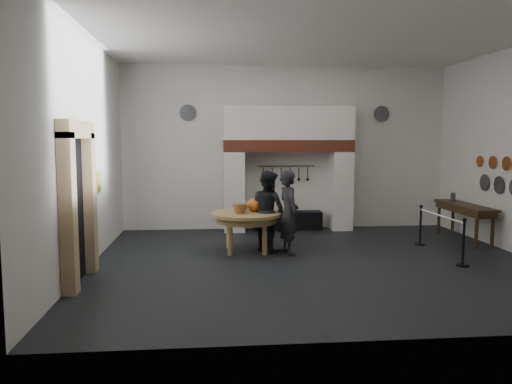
{
  "coord_description": "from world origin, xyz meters",
  "views": [
    {
      "loc": [
        -2.15,
        -9.78,
        2.48
      ],
      "look_at": [
        -1.14,
        0.91,
        1.35
      ],
      "focal_mm": 35.0,
      "sensor_mm": 36.0,
      "label": 1
    }
  ],
  "objects": [
    {
      "name": "wall_plaque",
      "position": [
        -4.45,
        0.8,
        1.6
      ],
      "size": [
        0.05,
        0.34,
        0.44
      ],
      "primitive_type": "cube",
      "color": "gold",
      "rests_on": "wall_left"
    },
    {
      "name": "chimney_hood",
      "position": [
        0.0,
        3.65,
        2.92
      ],
      "size": [
        3.5,
        0.7,
        0.9
      ],
      "primitive_type": "cube",
      "color": "silver",
      "rests_on": "hearth_brick_band"
    },
    {
      "name": "door_recess",
      "position": [
        -4.47,
        -1.0,
        1.25
      ],
      "size": [
        0.04,
        1.1,
        2.5
      ],
      "primitive_type": "cube",
      "color": "black",
      "rests_on": "floor"
    },
    {
      "name": "cheese_block_big",
      "position": [
        -0.84,
        1.06,
        0.99
      ],
      "size": [
        0.22,
        0.22,
        0.24
      ],
      "primitive_type": "cube",
      "color": "#E4D088",
      "rests_on": "work_table"
    },
    {
      "name": "ceiling",
      "position": [
        0.0,
        0.0,
        4.5
      ],
      "size": [
        9.0,
        8.0,
        0.02
      ],
      "primitive_type": "cube",
      "color": "silver",
      "rests_on": "wall_back"
    },
    {
      "name": "floor",
      "position": [
        0.0,
        0.0,
        0.0
      ],
      "size": [
        9.0,
        8.0,
        0.02
      ],
      "primitive_type": "cube",
      "color": "black",
      "rests_on": "ground"
    },
    {
      "name": "pewter_plate_back_left",
      "position": [
        -2.7,
        3.96,
        3.2
      ],
      "size": [
        0.44,
        0.03,
        0.44
      ],
      "primitive_type": "cylinder",
      "rotation": [
        1.57,
        0.0,
        0.0
      ],
      "color": "#4C4C51",
      "rests_on": "wall_back"
    },
    {
      "name": "visitor_near",
      "position": [
        -0.44,
        0.75,
        0.91
      ],
      "size": [
        0.58,
        0.75,
        1.83
      ],
      "primitive_type": "imported",
      "rotation": [
        0.0,
        0.0,
        1.81
      ],
      "color": "black",
      "rests_on": "floor"
    },
    {
      "name": "wall_left",
      "position": [
        -4.5,
        0.0,
        2.25
      ],
      "size": [
        0.02,
        8.0,
        4.5
      ],
      "primitive_type": "cube",
      "color": "silver",
      "rests_on": "floor"
    },
    {
      "name": "copper_pan_c",
      "position": [
        4.46,
        1.3,
        1.95
      ],
      "size": [
        0.03,
        0.3,
        0.3
      ],
      "primitive_type": "cylinder",
      "rotation": [
        0.0,
        1.57,
        0.0
      ],
      "color": "#C6662D",
      "rests_on": "wall_right"
    },
    {
      "name": "door_lintel",
      "position": [
        -4.38,
        -1.0,
        2.65
      ],
      "size": [
        0.22,
        1.7,
        0.3
      ],
      "primitive_type": "cube",
      "color": "tan",
      "rests_on": "door_jamb_near"
    },
    {
      "name": "copper_pan_d",
      "position": [
        4.46,
        1.85,
        1.95
      ],
      "size": [
        0.03,
        0.28,
        0.28
      ],
      "primitive_type": "cylinder",
      "rotation": [
        0.0,
        1.57,
        0.0
      ],
      "color": "#C6662D",
      "rests_on": "wall_right"
    },
    {
      "name": "door_jamb_near",
      "position": [
        -4.38,
        -1.7,
        1.3
      ],
      "size": [
        0.22,
        0.3,
        2.6
      ],
      "primitive_type": "cube",
      "color": "tan",
      "rests_on": "floor"
    },
    {
      "name": "visitor_far",
      "position": [
        -0.84,
        1.15,
        0.9
      ],
      "size": [
        1.05,
        1.1,
        1.8
      ],
      "primitive_type": "imported",
      "rotation": [
        0.0,
        0.0,
        2.17
      ],
      "color": "black",
      "rests_on": "floor"
    },
    {
      "name": "pumpkin",
      "position": [
        -1.14,
        1.21,
        1.03
      ],
      "size": [
        0.36,
        0.36,
        0.31
      ],
      "primitive_type": "ellipsoid",
      "color": "orange",
      "rests_on": "work_table"
    },
    {
      "name": "hearth_brick_band",
      "position": [
        0.0,
        3.65,
        2.31
      ],
      "size": [
        3.5,
        0.72,
        0.32
      ],
      "primitive_type": "cube",
      "color": "#9E442B",
      "rests_on": "chimney_pier_left"
    },
    {
      "name": "bread_loaf",
      "position": [
        -1.44,
        1.46,
        0.94
      ],
      "size": [
        0.31,
        0.18,
        0.13
      ],
      "primitive_type": "ellipsoid",
      "color": "#955C34",
      "rests_on": "work_table"
    },
    {
      "name": "wall_back",
      "position": [
        0.0,
        4.0,
        2.25
      ],
      "size": [
        9.0,
        0.02,
        4.5
      ],
      "primitive_type": "cube",
      "color": "silver",
      "rests_on": "floor"
    },
    {
      "name": "chimney_pier_right",
      "position": [
        1.48,
        3.65,
        1.07
      ],
      "size": [
        0.55,
        0.7,
        2.15
      ],
      "primitive_type": "cube",
      "color": "silver",
      "rests_on": "floor"
    },
    {
      "name": "barrier_rope",
      "position": [
        2.81,
        0.4,
        0.85
      ],
      "size": [
        0.04,
        2.0,
        0.04
      ],
      "primitive_type": "cylinder",
      "rotation": [
        1.57,
        0.0,
        0.0
      ],
      "color": "white",
      "rests_on": "barrier_post_near"
    },
    {
      "name": "barrier_post_near",
      "position": [
        2.81,
        -0.6,
        0.45
      ],
      "size": [
        0.05,
        0.05,
        0.9
      ],
      "primitive_type": "cylinder",
      "color": "black",
      "rests_on": "floor"
    },
    {
      "name": "chimney_pier_left",
      "position": [
        -1.48,
        3.65,
        1.07
      ],
      "size": [
        0.55,
        0.7,
        2.15
      ],
      "primitive_type": "cube",
      "color": "silver",
      "rests_on": "floor"
    },
    {
      "name": "copper_pan_b",
      "position": [
        4.46,
        0.75,
        1.95
      ],
      "size": [
        0.03,
        0.32,
        0.32
      ],
      "primitive_type": "cylinder",
      "rotation": [
        0.0,
        1.57,
        0.0
      ],
      "color": "#C6662D",
      "rests_on": "wall_right"
    },
    {
      "name": "utensil_rail",
      "position": [
        0.0,
        3.92,
        1.75
      ],
      "size": [
        1.6,
        0.02,
        0.02
      ],
      "primitive_type": "cylinder",
      "rotation": [
        0.0,
        1.57,
        0.0
      ],
      "color": "black",
      "rests_on": "wall_back"
    },
    {
      "name": "iron_range",
      "position": [
        0.0,
        3.72,
        0.25
      ],
      "size": [
        1.9,
        0.45,
        0.5
      ],
      "primitive_type": "cube",
      "color": "black",
      "rests_on": "floor"
    },
    {
      "name": "side_table",
      "position": [
        4.1,
        1.82,
        0.87
      ],
      "size": [
        0.55,
        2.2,
        0.06
      ],
      "primitive_type": "cube",
      "color": "#362613",
      "rests_on": "floor"
    },
    {
      "name": "wall_front",
      "position": [
        0.0,
        -4.0,
        2.25
      ],
      "size": [
        9.0,
        0.02,
        4.5
      ],
      "primitive_type": "cube",
      "color": "silver",
      "rests_on": "floor"
    },
    {
      "name": "pewter_plate_right",
      "position": [
        4.46,
        1.6,
        1.45
      ],
      "size": [
        0.03,
        0.4,
        0.4
      ],
      "primitive_type": "cylinder",
      "rotation": [
        0.0,
        1.57,
        0.0
      ],
      "color": "#4C4C51",
      "rests_on": "wall_right"
    },
    {
      "name": "pewter_jug",
      "position": [
        4.1,
        2.42,
        1.01
      ],
      "size": [
        0.12,
        0.12,
        0.22
      ],
      "primitive_type": "cylinder",
      "color": "#46474B",
      "rests_on": "side_table"
    },
    {
      "name": "pewter_plate_back_right",
      "position": [
        2.7,
        3.96,
        3.2
      ],
      "size": [
        0.44,
        0.03,
        0.44
      ],
      "primitive_type": "cylinder",
      "rotation": [
        1.57,
        0.0,
        0.0
      ],
      "color": "#4C4C51",
      "rests_on": "wall_back"
    },
    {
      "name": "door_jamb_far",
      "position": [
        -4.38,
        -0.3,
        1.3
      ],
      "size": [
        0.22,
        0.3,
        2.6
      ],
      "primitive_type": "cube",
      "color": "tan",
      "rests_on": "floor"
    },
    {
      "name": "work_table",
      "position": [
        -1.34,
        1.11,
        0.84
      ],
      "size": [
        1.73,
        1.73,
        0.07
      ],
      "primitive_type": "cylinder",
      "rotation": [
        0.0,
        0.0,
        -0.11
      ],
      "color": "tan",
      "rests_on": "floor"
    },
    {
      "name": "wicker_basket",
      "position": [
        -1.49,
        0.96,
        0.98
      ],
      "size": [
        0.35,
        0.35,
        0.22
      ],
      "primitive_type": "cone",
      "rotation": [
        3.14,
        0.0,
        -0.11
      ],
      "color": "#A5773C",
      "rests_on": "work_table"
    },
    {
      "name": "barrier_post_far",
      "position": [
        2.81,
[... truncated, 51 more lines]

